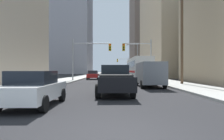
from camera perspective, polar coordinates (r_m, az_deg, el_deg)
The scene contains 19 objects.
ground_plane at distance 4.71m, azimuth 1.52°, elevation -19.27°, with size 400.00×400.00×0.00m, color black.
sidewalk_left at distance 54.88m, azimuth -7.39°, elevation -1.64°, with size 3.77×160.00×0.15m, color #9E9E99.
sidewalk_right at distance 54.92m, azimuth 7.10°, elevation -1.63°, with size 3.77×160.00×0.15m, color #9E9E99.
city_bus at distance 31.17m, azimuth 7.59°, elevation 0.60°, with size 2.67×11.53×3.40m.
pickup_truck_black at distance 12.75m, azimuth 0.81°, elevation -2.86°, with size 2.20×5.46×1.90m.
cargo_van_grey at distance 18.65m, azimuth 10.79°, elevation -0.89°, with size 2.16×5.23×2.26m.
sedan_white at distance 9.16m, azimuth -21.57°, elevation -4.94°, with size 1.95×4.21×1.52m.
sedan_silver at distance 22.42m, azimuth -0.19°, elevation -2.08°, with size 1.95×4.26×1.52m.
sedan_red at distance 34.13m, azimuth -5.46°, elevation -1.40°, with size 1.95×4.21×1.52m.
sedan_green at distance 35.18m, azimuth 0.00°, elevation -1.36°, with size 1.95×4.23×1.52m.
sedan_navy at distance 52.48m, azimuth -0.08°, elevation -0.95°, with size 1.95×4.26×1.52m.
traffic_signal_near_left at distance 28.68m, azimuth -6.37°, elevation 5.06°, with size 5.63×0.44×6.00m.
traffic_signal_near_right at distance 28.78m, azimuth 7.65°, elevation 4.92°, with size 4.24×0.44×6.00m.
traffic_signal_far_right at distance 66.49m, azimuth 3.27°, elevation 2.06°, with size 3.89×0.44×6.00m.
utility_pole_right at distance 22.35m, azimuth 19.50°, elevation 10.54°, with size 2.20×0.28×10.77m.
street_lamp_right at distance 44.13m, azimuth 6.81°, elevation 3.83°, with size 2.65×0.32×7.50m.
building_left_far_tower at distance 100.23m, azimuth -12.15°, elevation 12.34°, with size 20.23×25.95×46.26m, color #93939E.
building_right_mid_block at distance 54.87m, azimuth 19.38°, elevation 14.34°, with size 17.16×27.32×30.45m, color tan.
building_right_far_highrise at distance 101.99m, azimuth 12.47°, elevation 18.17°, with size 23.03×24.02×67.02m, color #66564C.
Camera 1 is at (-0.14, -4.44, 1.55)m, focal length 31.71 mm.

